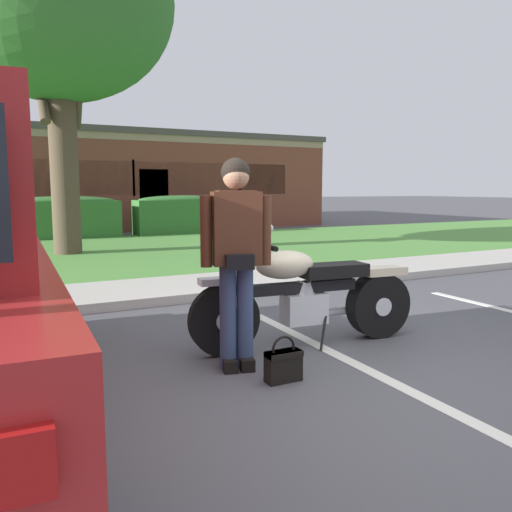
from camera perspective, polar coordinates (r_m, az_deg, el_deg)
ground_plane at (r=4.03m, az=12.68°, el=-14.11°), size 140.00×140.00×0.00m
curb_strip at (r=6.90m, az=-6.15°, el=-4.37°), size 60.00×0.20×0.12m
concrete_walk at (r=7.69m, az=-8.46°, el=-3.34°), size 60.00×1.50×0.08m
grass_lawn at (r=12.08m, az=-15.62°, el=0.33°), size 60.00×7.69×0.06m
stall_stripe_1 at (r=4.31m, az=13.33°, el=-12.62°), size 0.25×4.40×0.01m
motorcycle at (r=4.92m, az=6.39°, el=-4.19°), size 2.24×0.82×1.18m
rider_person at (r=4.16m, az=-2.17°, el=0.86°), size 0.56×0.35×1.70m
handbag at (r=4.06m, az=3.01°, el=-11.61°), size 0.28×0.13×0.36m
shade_tree at (r=12.56m, az=-20.96°, el=24.49°), size 4.80×4.80×7.33m
hedge_left at (r=15.79m, az=-20.17°, el=4.02°), size 3.02×0.90×1.24m
hedge_center_left at (r=16.61m, az=-8.08°, el=4.55°), size 2.95×0.90×1.24m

